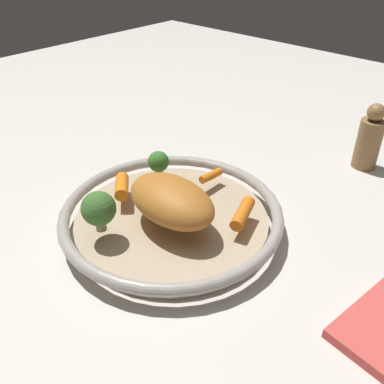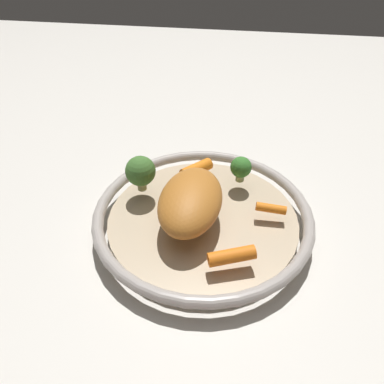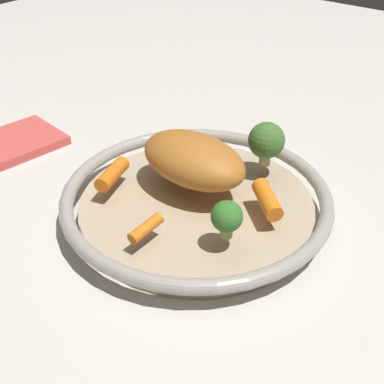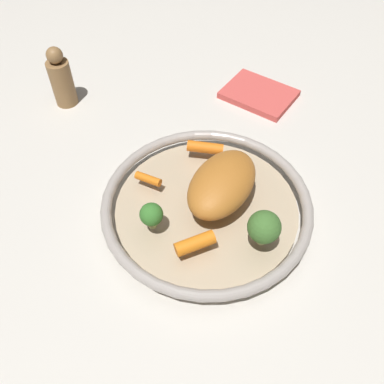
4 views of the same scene
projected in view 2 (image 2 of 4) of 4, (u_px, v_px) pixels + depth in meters
name	position (u px, v px, depth m)	size (l,w,h in m)	color
ground_plane	(203.00, 228.00, 0.62)	(2.28, 2.28, 0.00)	beige
serving_bowl	(203.00, 218.00, 0.61)	(0.36, 0.36, 0.04)	tan
roast_chicken_piece	(191.00, 201.00, 0.57)	(0.16, 0.10, 0.06)	#B36926
baby_carrot_near_rim	(271.00, 208.00, 0.59)	(0.01, 0.01, 0.05)	orange
baby_carrot_right	(196.00, 169.00, 0.66)	(0.02, 0.02, 0.06)	orange
baby_carrot_back	(232.00, 256.00, 0.51)	(0.02, 0.02, 0.07)	orange
broccoli_floret_mid	(241.00, 168.00, 0.64)	(0.04, 0.04, 0.05)	#99A766
broccoli_floret_small	(141.00, 171.00, 0.61)	(0.05, 0.05, 0.06)	tan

